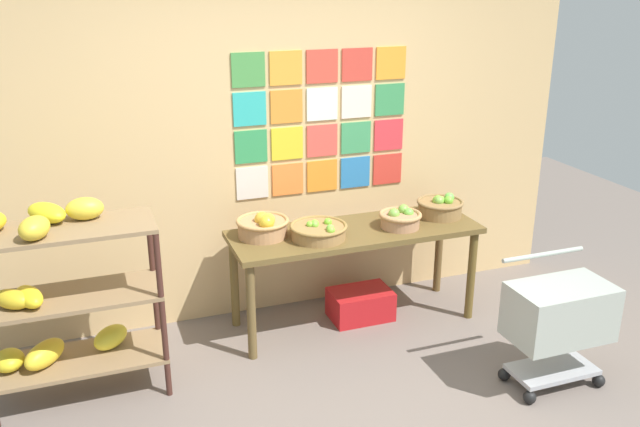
% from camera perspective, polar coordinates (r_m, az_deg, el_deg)
% --- Properties ---
extents(back_wall_with_art, '(4.55, 0.07, 2.71)m').
position_cam_1_polar(back_wall_with_art, '(4.89, -3.23, 6.80)').
color(back_wall_with_art, tan).
rests_on(back_wall_with_art, ground).
extents(banana_shelf_unit, '(1.02, 0.56, 1.22)m').
position_cam_1_polar(banana_shelf_unit, '(4.22, -21.25, -6.20)').
color(banana_shelf_unit, '#41231C').
rests_on(banana_shelf_unit, ground).
extents(display_table, '(1.78, 0.60, 0.73)m').
position_cam_1_polar(display_table, '(4.81, 2.97, -2.33)').
color(display_table, brown).
rests_on(display_table, ground).
extents(fruit_basket_centre, '(0.31, 0.31, 0.15)m').
position_cam_1_polar(fruit_basket_centre, '(4.83, 6.80, -0.40)').
color(fruit_basket_centre, '#AC7C58').
rests_on(fruit_basket_centre, display_table).
extents(fruit_basket_back_left, '(0.40, 0.40, 0.13)m').
position_cam_1_polar(fruit_basket_back_left, '(4.59, -0.11, -1.45)').
color(fruit_basket_back_left, olive).
rests_on(fruit_basket_back_left, display_table).
extents(fruit_basket_right, '(0.35, 0.35, 0.17)m').
position_cam_1_polar(fruit_basket_right, '(5.09, 10.12, 0.58)').
color(fruit_basket_right, olive).
rests_on(fruit_basket_right, display_table).
extents(fruit_basket_left, '(0.36, 0.36, 0.18)m').
position_cam_1_polar(fruit_basket_left, '(4.63, -4.83, -1.05)').
color(fruit_basket_left, tan).
rests_on(fruit_basket_left, display_table).
extents(produce_crate_under_table, '(0.45, 0.30, 0.22)m').
position_cam_1_polar(produce_crate_under_table, '(5.08, 3.43, -7.65)').
color(produce_crate_under_table, red).
rests_on(produce_crate_under_table, ground).
extents(shopping_cart, '(0.61, 0.41, 0.81)m').
position_cam_1_polar(shopping_cart, '(4.39, 19.54, -8.18)').
color(shopping_cart, black).
rests_on(shopping_cart, ground).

